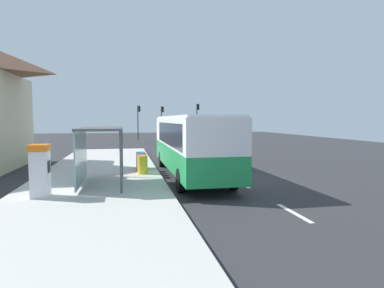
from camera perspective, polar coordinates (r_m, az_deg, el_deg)
name	(u,v)px	position (r m, az deg, el deg)	size (l,w,h in m)	color
ground_plane	(182,153)	(30.23, -1.77, -1.51)	(56.00, 92.00, 0.04)	#2D2D30
sidewalk_platform	(100,176)	(17.93, -15.61, -5.33)	(6.20, 30.00, 0.18)	beige
lane_stripe_seg_0	(294,213)	(11.43, 17.17, -11.28)	(0.16, 2.20, 0.01)	silver
lane_stripe_seg_1	(241,184)	(15.88, 8.42, -6.76)	(0.16, 2.20, 0.01)	silver
lane_stripe_seg_2	(213,168)	(20.58, 3.66, -4.19)	(0.16, 2.20, 0.01)	silver
lane_stripe_seg_3	(196,159)	(25.39, 0.71, -2.56)	(0.16, 2.20, 0.01)	silver
lane_stripe_seg_4	(185,152)	(30.27, -1.30, -1.46)	(0.16, 2.20, 0.01)	silver
lane_stripe_seg_5	(176,148)	(35.18, -2.75, -0.66)	(0.16, 2.20, 0.01)	silver
lane_stripe_seg_6	(170,144)	(40.11, -3.84, -0.05)	(0.16, 2.20, 0.01)	silver
lane_stripe_seg_7	(165,142)	(45.06, -4.69, 0.42)	(0.16, 2.20, 0.01)	silver
bus	(190,142)	(17.46, -0.34, 0.37)	(2.57, 11.02, 3.21)	#1E8C47
white_van	(189,134)	(38.13, -0.49, 1.75)	(2.07, 5.22, 2.30)	black
sedan_near	(170,133)	(55.25, -3.83, 1.95)	(1.85, 4.40, 1.52)	#195933
ticket_machine	(40,170)	(13.35, -24.72, -4.14)	(0.66, 0.76, 1.94)	silver
recycling_bin_yellow	(143,165)	(17.58, -8.53, -3.54)	(0.52, 0.52, 0.95)	yellow
recycling_bin_red	(142,163)	(18.28, -8.64, -3.25)	(0.52, 0.52, 0.95)	red
recycling_bin_blue	(141,161)	(18.97, -8.75, -2.97)	(0.52, 0.52, 0.95)	blue
recycling_bin_green	(141,160)	(19.66, -8.85, -2.72)	(0.52, 0.52, 0.95)	green
traffic_light_near_side	(197,116)	(49.05, 0.95, 4.88)	(0.49, 0.28, 5.35)	#2D2D2D
traffic_light_far_side	(139,117)	(48.73, -9.21, 4.61)	(0.49, 0.28, 5.05)	#2D2D2D
traffic_light_median	(162,117)	(49.80, -5.21, 4.60)	(0.49, 0.28, 5.00)	#2D2D2D
bus_shelter	(94,141)	(14.86, -16.60, 0.49)	(1.80, 4.00, 2.50)	#4C4C51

